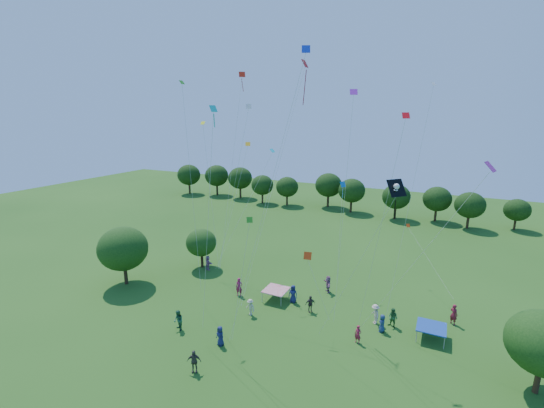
% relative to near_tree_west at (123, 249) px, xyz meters
% --- Properties ---
extents(near_tree_west, '(5.09, 5.09, 6.28)m').
position_rel_near_tree_west_xyz_m(near_tree_west, '(0.00, 0.00, 0.00)').
color(near_tree_west, '#422B19').
rests_on(near_tree_west, ground).
extents(near_tree_north, '(3.54, 3.54, 4.66)m').
position_rel_near_tree_west_xyz_m(near_tree_north, '(4.63, 7.16, -0.93)').
color(near_tree_north, '#422B19').
rests_on(near_tree_north, ground).
extents(treeline, '(88.01, 8.77, 6.77)m').
position_rel_near_tree_west_xyz_m(treeline, '(16.25, 40.07, 0.11)').
color(treeline, '#422B19').
rests_on(treeline, ground).
extents(tent_red_stripe, '(2.20, 2.20, 1.10)m').
position_rel_near_tree_west_xyz_m(tent_red_stripe, '(15.88, 3.84, -2.94)').
color(tent_red_stripe, red).
rests_on(tent_red_stripe, ground).
extents(tent_blue, '(2.20, 2.20, 1.10)m').
position_rel_near_tree_west_xyz_m(tent_blue, '(29.81, 3.54, -2.94)').
color(tent_blue, '#163D95').
rests_on(tent_blue, ground).
extents(crowd_person_0, '(0.52, 0.82, 1.55)m').
position_rel_near_tree_west_xyz_m(crowd_person_0, '(26.10, 2.82, -3.20)').
color(crowd_person_0, navy).
rests_on(crowd_person_0, ground).
extents(crowd_person_1, '(0.62, 0.47, 1.50)m').
position_rel_near_tree_west_xyz_m(crowd_person_1, '(24.65, 0.42, -3.23)').
color(crowd_person_1, maroon).
rests_on(crowd_person_1, ground).
extents(crowd_person_2, '(0.99, 0.84, 1.77)m').
position_rel_near_tree_west_xyz_m(crowd_person_2, '(10.77, -4.37, -3.10)').
color(crowd_person_2, '#275B3C').
rests_on(crowd_person_2, ground).
extents(crowd_person_3, '(1.05, 1.27, 1.78)m').
position_rel_near_tree_west_xyz_m(crowd_person_3, '(25.34, 3.81, -3.09)').
color(crowd_person_3, beige).
rests_on(crowd_person_3, ground).
extents(crowd_person_4, '(1.08, 0.84, 1.68)m').
position_rel_near_tree_west_xyz_m(crowd_person_4, '(15.13, -7.93, -3.14)').
color(crowd_person_4, '#464138').
rests_on(crowd_person_4, ground).
extents(crowd_person_5, '(1.38, 1.68, 1.74)m').
position_rel_near_tree_west_xyz_m(crowd_person_5, '(19.95, 7.60, -3.11)').
color(crowd_person_5, '#9D5C82').
rests_on(crowd_person_5, ground).
extents(crowd_person_6, '(0.89, 0.67, 1.61)m').
position_rel_near_tree_west_xyz_m(crowd_person_6, '(15.05, -4.56, -3.18)').
color(crowd_person_6, '#1B204E').
rests_on(crowd_person_6, ground).
extents(crowd_person_7, '(0.82, 0.76, 1.85)m').
position_rel_near_tree_west_xyz_m(crowd_person_7, '(31.42, 6.69, -3.06)').
color(crowd_person_7, maroon).
rests_on(crowd_person_7, ground).
extents(crowd_person_8, '(0.95, 0.73, 1.70)m').
position_rel_near_tree_west_xyz_m(crowd_person_8, '(26.80, 3.93, -3.13)').
color(crowd_person_8, '#2A632F').
rests_on(crowd_person_8, ground).
extents(crowd_person_9, '(1.10, 0.73, 1.54)m').
position_rel_near_tree_west_xyz_m(crowd_person_9, '(15.01, 0.31, -3.21)').
color(crowd_person_9, '#BCB696').
rests_on(crowd_person_9, ground).
extents(crowd_person_10, '(0.97, 0.95, 1.60)m').
position_rel_near_tree_west_xyz_m(crowd_person_10, '(19.66, 3.16, -3.18)').
color(crowd_person_10, '#3F3432').
rests_on(crowd_person_10, ground).
extents(crowd_person_11, '(1.66, 1.28, 1.70)m').
position_rel_near_tree_west_xyz_m(crowd_person_11, '(5.70, 6.83, -3.13)').
color(crowd_person_11, '#AC6498').
rests_on(crowd_person_11, ground).
extents(crowd_person_12, '(0.88, 0.50, 1.74)m').
position_rel_near_tree_west_xyz_m(crowd_person_12, '(17.57, 4.14, -3.11)').
color(crowd_person_12, navy).
rests_on(crowd_person_12, ground).
extents(crowd_person_13, '(0.79, 0.60, 1.87)m').
position_rel_near_tree_west_xyz_m(crowd_person_13, '(12.24, 2.99, -3.04)').
color(crowd_person_13, '#9A1C47').
rests_on(crowd_person_13, ground).
extents(pirate_kite, '(5.57, 2.61, 12.60)m').
position_rel_near_tree_west_xyz_m(pirate_kite, '(26.98, -3.61, 9.17)').
color(pirate_kite, black).
extents(red_high_kite, '(3.18, 7.11, 20.90)m').
position_rel_near_tree_west_xyz_m(red_high_kite, '(17.19, 4.86, 14.42)').
color(red_high_kite, red).
extents(small_kite_0, '(2.89, 3.74, 16.39)m').
position_rel_near_tree_west_xyz_m(small_kite_0, '(26.36, -1.34, 8.66)').
color(small_kite_0, red).
extents(small_kite_1, '(5.11, 5.83, 4.94)m').
position_rel_near_tree_west_xyz_m(small_kite_1, '(27.66, 13.07, 0.90)').
color(small_kite_1, '#E33D0B').
extents(small_kite_2, '(3.59, 2.97, 15.58)m').
position_rel_near_tree_west_xyz_m(small_kite_2, '(6.00, 7.13, 8.45)').
color(small_kite_2, '#EEF716').
extents(small_kite_3, '(2.21, 0.77, 9.87)m').
position_rel_near_tree_west_xyz_m(small_kite_3, '(18.03, -5.65, 4.46)').
color(small_kite_3, '#2F911A').
extents(small_kite_4, '(5.64, 0.67, 20.00)m').
position_rel_near_tree_west_xyz_m(small_kite_4, '(20.30, -5.24, 11.16)').
color(small_kite_4, '#1432CA').
extents(small_kite_5, '(6.81, 8.20, 14.29)m').
position_rel_near_tree_west_xyz_m(small_kite_5, '(29.81, -5.40, 8.13)').
color(small_kite_5, '#921880').
extents(small_kite_6, '(1.92, 2.83, 18.64)m').
position_rel_near_tree_west_xyz_m(small_kite_6, '(27.44, 4.55, 9.07)').
color(small_kite_6, silver).
extents(small_kite_7, '(4.94, 4.81, 12.78)m').
position_rel_near_tree_west_xyz_m(small_kite_7, '(11.67, 8.40, 6.91)').
color(small_kite_7, '#0EC2DB').
extents(small_kite_8, '(2.38, 0.38, 5.49)m').
position_rel_near_tree_west_xyz_m(small_kite_8, '(20.40, 0.62, 2.03)').
color(small_kite_8, red).
extents(small_kite_9, '(0.74, 5.24, 20.74)m').
position_rel_near_tree_west_xyz_m(small_kite_9, '(8.87, 9.02, 13.63)').
color(small_kite_9, red).
extents(small_kite_10, '(2.02, 4.37, 13.40)m').
position_rel_near_tree_west_xyz_m(small_kite_10, '(9.54, 8.39, 7.61)').
color(small_kite_10, gold).
extents(small_kite_11, '(1.73, 1.02, 19.15)m').
position_rel_near_tree_west_xyz_m(small_kite_11, '(8.71, 0.67, 10.23)').
color(small_kite_11, '#228017').
extents(small_kite_12, '(0.78, 2.81, 9.68)m').
position_rel_near_tree_west_xyz_m(small_kite_12, '(20.33, 10.09, 5.32)').
color(small_kite_12, blue).
extents(small_kite_13, '(0.67, 2.66, 18.14)m').
position_rel_near_tree_west_xyz_m(small_kite_13, '(22.72, 2.28, 10.97)').
color(small_kite_13, purple).
extents(small_kite_14, '(2.64, 3.27, 17.35)m').
position_rel_near_tree_west_xyz_m(small_kite_14, '(10.32, 7.19, 10.38)').
color(small_kite_14, silver).
extents(small_kite_15, '(1.20, 1.46, 16.90)m').
position_rel_near_tree_west_xyz_m(small_kite_15, '(14.40, -3.97, 10.17)').
color(small_kite_15, '#0CBAB5').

